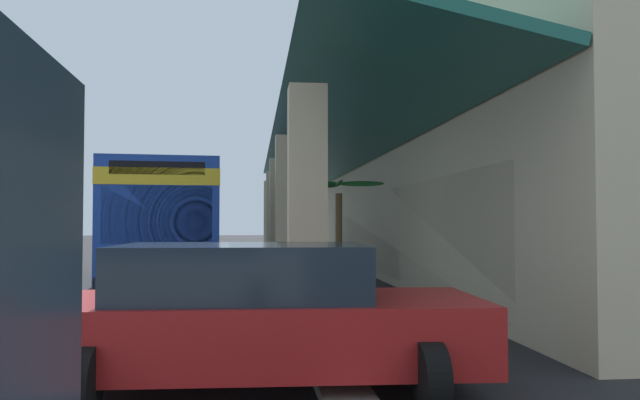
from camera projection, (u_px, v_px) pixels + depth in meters
ground at (428, 271)px, 21.39m from camera, size 120.00×120.00×0.00m
curb_strip at (281, 274)px, 19.60m from camera, size 31.88×0.50×0.12m
plaza_building at (570, 163)px, 20.75m from camera, size 26.86×17.09×7.30m
transit_bus at (169, 217)px, 18.36m from camera, size 11.39×3.55×3.34m
parked_sedan_red at (257, 316)px, 6.29m from camera, size 2.55×4.46×1.47m
potted_palm at (339, 261)px, 14.76m from camera, size 2.12×1.79×2.70m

